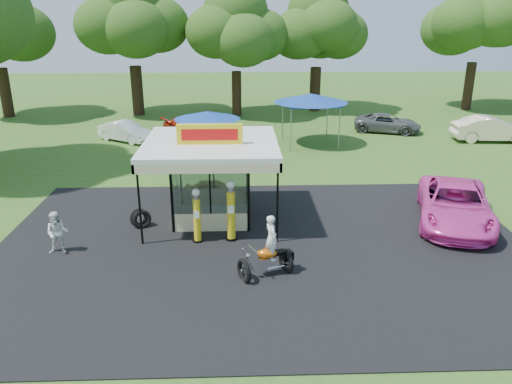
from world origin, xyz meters
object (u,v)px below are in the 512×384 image
pink_sedan (455,204)px  tent_east (311,98)px  motorcycle (269,252)px  bg_car_e (491,129)px  bg_car_b (195,124)px  tent_west (207,116)px  bg_car_d (387,123)px  gas_pump_right (231,212)px  gas_pump_left (197,217)px  gas_station_kiosk (212,178)px  bg_car_a (126,131)px  kiosk_car (215,190)px  spectator_west (57,233)px

pink_sedan → tent_east: 14.27m
motorcycle → bg_car_e: bearing=23.8°
bg_car_b → tent_west: tent_west is taller
motorcycle → bg_car_d: motorcycle is taller
bg_car_b → bg_car_e: bearing=-127.4°
gas_pump_right → gas_pump_left: bearing=-175.0°
gas_station_kiosk → bg_car_b: 15.96m
bg_car_a → bg_car_b: bearing=-32.3°
gas_station_kiosk → motorcycle: size_ratio=2.43×
gas_station_kiosk → bg_car_b: (-1.99, 15.80, -1.10)m
gas_pump_left → bg_car_e: 24.14m
gas_pump_right → bg_car_a: size_ratio=0.60×
tent_west → tent_east: size_ratio=0.82×
gas_pump_right → tent_west: size_ratio=0.62×
tent_west → tent_east: tent_east is taller
gas_pump_right → pink_sedan: (9.22, 1.34, -0.34)m
motorcycle → tent_east: bearing=53.9°
bg_car_e → pink_sedan: bearing=153.3°
bg_car_d → bg_car_e: size_ratio=0.93×
motorcycle → tent_west: bearing=76.8°
bg_car_a → bg_car_e: bearing=-58.6°
gas_station_kiosk → bg_car_a: size_ratio=1.33×
pink_sedan → bg_car_b: size_ratio=1.28×
pink_sedan → motorcycle: bearing=-135.0°
gas_pump_left → tent_east: 16.33m
bg_car_e → tent_east: tent_east is taller
bg_car_d → tent_west: 14.25m
gas_station_kiosk → gas_pump_left: gas_station_kiosk is taller
bg_car_a → bg_car_d: 18.70m
bg_car_a → tent_east: bearing=-62.2°
pink_sedan → bg_car_e: 16.04m
bg_car_e → kiosk_car: bearing=124.3°
gas_pump_left → spectator_west: 5.04m
motorcycle → bg_car_b: (-4.09, 20.82, -0.18)m
spectator_west → bg_car_d: bearing=40.9°
tent_east → bg_car_d: bearing=28.1°
bg_car_b → bg_car_d: size_ratio=0.99×
spectator_west → bg_car_e: (23.70, 15.99, 0.03)m
gas_station_kiosk → gas_pump_right: gas_station_kiosk is taller
gas_station_kiosk → spectator_west: bearing=-149.9°
spectator_west → bg_car_b: bearing=73.3°
gas_pump_right → spectator_west: gas_pump_right is taller
bg_car_a → motorcycle: bearing=-121.8°
gas_station_kiosk → gas_pump_right: bearing=-70.4°
gas_pump_right → bg_car_a: bearing=114.6°
gas_pump_left → spectator_west: (-4.97, -0.76, -0.23)m
motorcycle → bg_car_b: bearing=77.1°
motorcycle → bg_car_b: motorcycle is taller
pink_sedan → tent_east: (-4.18, 13.47, 2.19)m
gas_pump_right → bg_car_b: size_ratio=0.52×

